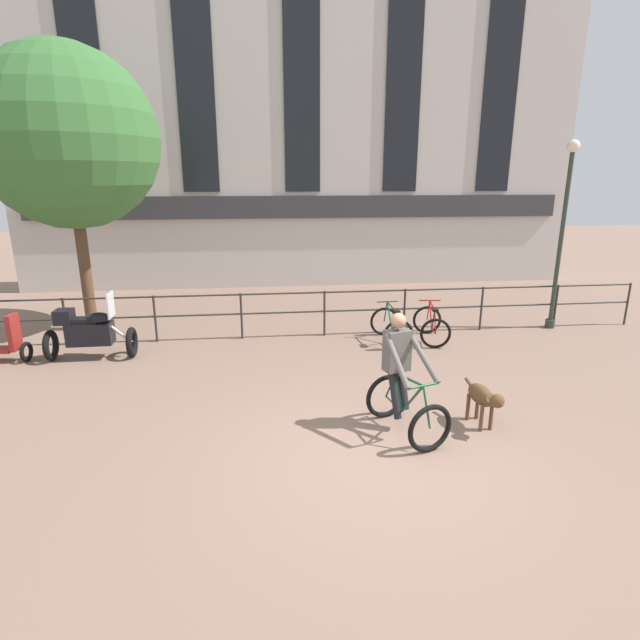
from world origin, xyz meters
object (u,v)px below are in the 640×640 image
(parked_bicycle_mid_left, at_px, (431,325))
(parked_motorcycle, at_px, (89,332))
(parked_bicycle_near_lamp, at_px, (391,327))
(street_lamp, at_px, (563,227))
(dog, at_px, (484,398))
(cyclist_with_bike, at_px, (402,380))

(parked_bicycle_mid_left, bearing_deg, parked_motorcycle, 11.14)
(parked_bicycle_near_lamp, bearing_deg, street_lamp, -173.76)
(dog, distance_m, parked_motorcycle, 7.51)
(cyclist_with_bike, distance_m, parked_motorcycle, 6.46)
(cyclist_with_bike, relative_size, street_lamp, 0.39)
(parked_bicycle_mid_left, bearing_deg, parked_bicycle_near_lamp, 8.80)
(parked_bicycle_mid_left, bearing_deg, cyclist_with_bike, 74.15)
(parked_bicycle_near_lamp, bearing_deg, parked_bicycle_mid_left, 177.44)
(parked_bicycle_near_lamp, height_order, parked_bicycle_mid_left, same)
(dog, bearing_deg, parked_bicycle_near_lamp, 86.28)
(parked_bicycle_near_lamp, xyz_separation_m, street_lamp, (4.13, 0.64, 2.07))
(parked_motorcycle, relative_size, street_lamp, 0.39)
(cyclist_with_bike, xyz_separation_m, dog, (1.19, -0.08, -0.30))
(parked_bicycle_mid_left, bearing_deg, street_lamp, -159.97)
(parked_bicycle_mid_left, bearing_deg, dog, 90.36)
(dog, bearing_deg, parked_motorcycle, 142.35)
(parked_motorcycle, relative_size, parked_bicycle_near_lamp, 1.47)
(parked_bicycle_near_lamp, bearing_deg, dog, 92.15)
(parked_motorcycle, height_order, parked_bicycle_mid_left, parked_motorcycle)
(cyclist_with_bike, relative_size, parked_bicycle_near_lamp, 1.49)
(parked_bicycle_near_lamp, xyz_separation_m, parked_bicycle_mid_left, (0.91, 0.00, 0.00))
(parked_motorcycle, distance_m, street_lamp, 10.57)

